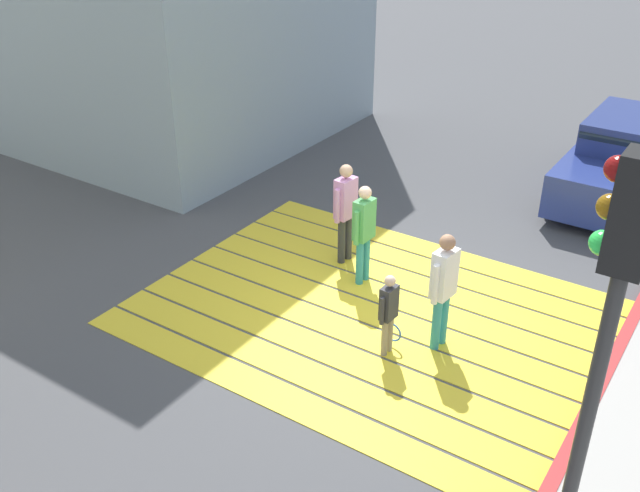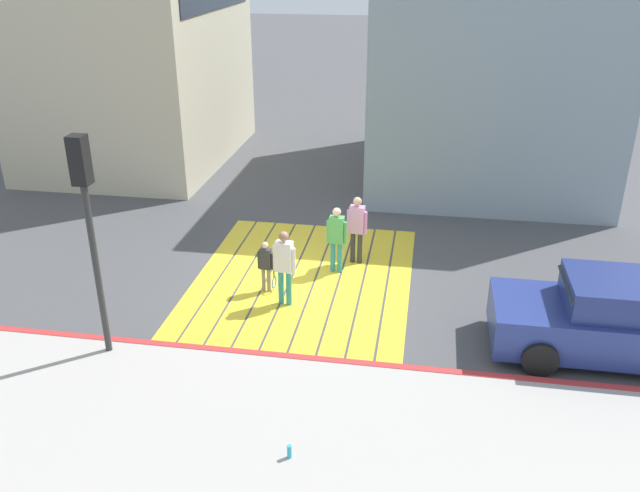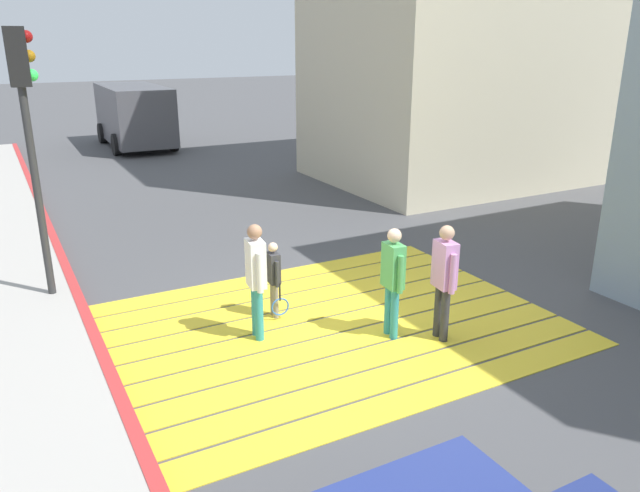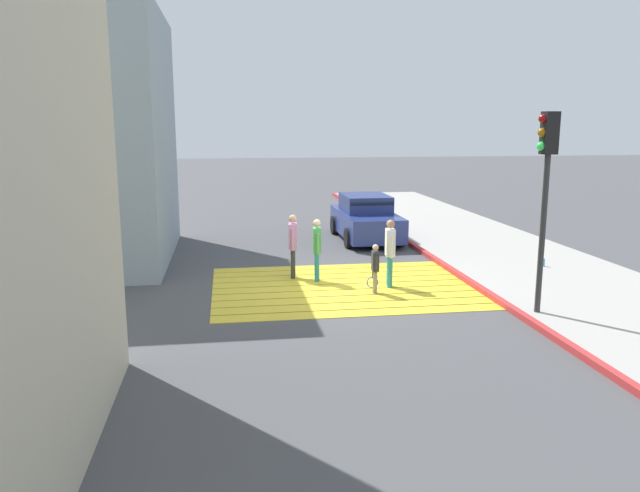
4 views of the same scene
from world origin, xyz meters
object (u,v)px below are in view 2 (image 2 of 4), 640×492
(pedestrian_adult_lead, at_px, (357,225))
(pedestrian_adult_side, at_px, (337,235))
(pedestrian_adult_trailing, at_px, (284,263))
(traffic_light_corner, at_px, (87,204))
(pedestrian_child_with_racket, at_px, (266,264))
(car_parked_near_curb, at_px, (613,320))
(water_bottle, at_px, (289,452))

(pedestrian_adult_lead, xyz_separation_m, pedestrian_adult_side, (-0.58, 0.40, -0.04))
(pedestrian_adult_lead, bearing_deg, pedestrian_adult_trailing, 151.03)
(traffic_light_corner, height_order, pedestrian_adult_trailing, traffic_light_corner)
(traffic_light_corner, xyz_separation_m, pedestrian_adult_trailing, (2.41, -2.85, -2.05))
(pedestrian_adult_lead, xyz_separation_m, pedestrian_child_with_racket, (-1.77, 1.78, -0.31))
(traffic_light_corner, relative_size, pedestrian_adult_side, 2.62)
(traffic_light_corner, height_order, pedestrian_adult_side, traffic_light_corner)
(car_parked_near_curb, xyz_separation_m, pedestrian_child_with_racket, (1.34, 6.91, -0.06))
(water_bottle, xyz_separation_m, pedestrian_adult_side, (6.39, 0.23, 0.71))
(traffic_light_corner, bearing_deg, car_parked_near_curb, -80.30)
(car_parked_near_curb, relative_size, water_bottle, 19.57)
(traffic_light_corner, bearing_deg, pedestrian_adult_trailing, -49.77)
(pedestrian_child_with_racket, bearing_deg, pedestrian_adult_lead, -45.15)
(traffic_light_corner, height_order, pedestrian_adult_lead, traffic_light_corner)
(pedestrian_adult_trailing, xyz_separation_m, pedestrian_adult_side, (1.70, -0.86, -0.04))
(car_parked_near_curb, height_order, pedestrian_child_with_racket, car_parked_near_curb)
(water_bottle, height_order, pedestrian_adult_side, pedestrian_adult_side)
(traffic_light_corner, bearing_deg, water_bottle, -119.99)
(pedestrian_child_with_racket, bearing_deg, pedestrian_adult_trailing, -133.72)
(pedestrian_adult_lead, relative_size, pedestrian_adult_side, 1.04)
(pedestrian_adult_lead, distance_m, pedestrian_adult_side, 0.70)
(pedestrian_adult_trailing, distance_m, pedestrian_adult_side, 1.90)
(car_parked_near_curb, relative_size, pedestrian_adult_lead, 2.55)
(water_bottle, distance_m, pedestrian_adult_lead, 7.01)
(water_bottle, height_order, pedestrian_child_with_racket, pedestrian_child_with_racket)
(car_parked_near_curb, bearing_deg, pedestrian_adult_side, 65.35)
(traffic_light_corner, distance_m, pedestrian_adult_lead, 6.57)
(pedestrian_adult_lead, distance_m, pedestrian_adult_trailing, 2.60)
(car_parked_near_curb, bearing_deg, water_bottle, 125.99)
(pedestrian_adult_trailing, bearing_deg, pedestrian_adult_side, -26.74)
(traffic_light_corner, relative_size, pedestrian_child_with_racket, 3.53)
(traffic_light_corner, xyz_separation_m, pedestrian_child_with_racket, (2.92, -2.33, -2.37))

